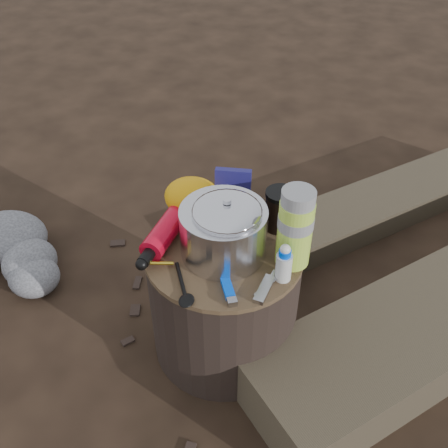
% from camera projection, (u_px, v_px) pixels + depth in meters
% --- Properties ---
extents(ground, '(60.00, 60.00, 0.00)m').
position_uv_depth(ground, '(224.00, 341.00, 1.67)').
color(ground, black).
rests_on(ground, ground).
extents(stump, '(0.42, 0.42, 0.39)m').
position_uv_depth(stump, '(224.00, 299.00, 1.54)').
color(stump, black).
rests_on(stump, ground).
extents(log_small, '(1.08, 1.04, 0.11)m').
position_uv_depth(log_small, '(375.00, 207.00, 2.10)').
color(log_small, '#403628').
rests_on(log_small, ground).
extents(foil_windscreen, '(0.22, 0.22, 0.14)m').
position_uv_depth(foil_windscreen, '(223.00, 232.00, 1.37)').
color(foil_windscreen, silver).
rests_on(foil_windscreen, stump).
extents(camping_pot, '(0.17, 0.17, 0.17)m').
position_uv_depth(camping_pot, '(227.00, 229.00, 1.35)').
color(camping_pot, silver).
rests_on(camping_pot, stump).
extents(fuel_bottle, '(0.10, 0.27, 0.06)m').
position_uv_depth(fuel_bottle, '(167.00, 229.00, 1.43)').
color(fuel_bottle, red).
rests_on(fuel_bottle, stump).
extents(thermos, '(0.09, 0.09, 0.22)m').
position_uv_depth(thermos, '(295.00, 228.00, 1.31)').
color(thermos, '#AED73F').
rests_on(thermos, stump).
extents(travel_mug, '(0.08, 0.08, 0.12)m').
position_uv_depth(travel_mug, '(279.00, 210.00, 1.45)').
color(travel_mug, black).
rests_on(travel_mug, stump).
extents(stuff_sack, '(0.16, 0.13, 0.11)m').
position_uv_depth(stuff_sack, '(193.00, 197.00, 1.50)').
color(stuff_sack, '#E99E0A').
rests_on(stuff_sack, stump).
extents(food_pouch, '(0.10, 0.03, 0.13)m').
position_uv_depth(food_pouch, '(233.00, 190.00, 1.51)').
color(food_pouch, navy).
rests_on(food_pouch, stump).
extents(lighter, '(0.06, 0.09, 0.02)m').
position_uv_depth(lighter, '(228.00, 288.00, 1.30)').
color(lighter, '#004BF3').
rests_on(lighter, stump).
extents(multitool, '(0.04, 0.10, 0.01)m').
position_uv_depth(multitool, '(264.00, 289.00, 1.30)').
color(multitool, '#A5A5AA').
rests_on(multitool, stump).
extents(pot_grabber, '(0.07, 0.12, 0.01)m').
position_uv_depth(pot_grabber, '(266.00, 285.00, 1.31)').
color(pot_grabber, '#A5A5AA').
rests_on(pot_grabber, stump).
extents(spork, '(0.10, 0.14, 0.01)m').
position_uv_depth(spork, '(181.00, 281.00, 1.32)').
color(spork, black).
rests_on(spork, stump).
extents(squeeze_bottle, '(0.04, 0.04, 0.10)m').
position_uv_depth(squeeze_bottle, '(284.00, 264.00, 1.31)').
color(squeeze_bottle, silver).
rests_on(squeeze_bottle, stump).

